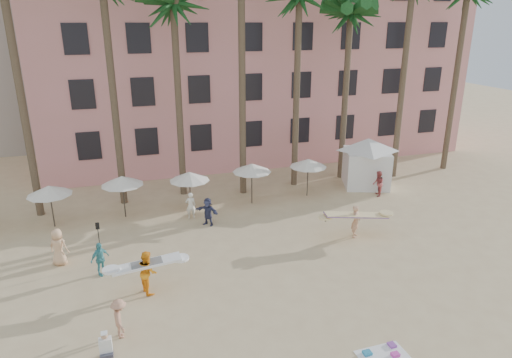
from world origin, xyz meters
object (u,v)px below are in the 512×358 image
object	(u,v)px
pink_hotel	(251,60)
carrier_yellow	(356,219)
carrier_white	(147,271)
cabana	(367,158)

from	to	relation	value
pink_hotel	carrier_yellow	world-z (taller)	pink_hotel
carrier_yellow	carrier_white	xyz separation A→B (m)	(-11.38, -2.16, -0.00)
cabana	carrier_yellow	size ratio (longest dim) A/B	1.61
pink_hotel	carrier_white	distance (m)	25.77
cabana	carrier_white	distance (m)	18.72
carrier_yellow	carrier_white	size ratio (longest dim) A/B	1.19
carrier_yellow	carrier_white	distance (m)	11.58
carrier_white	cabana	bearing A→B (deg)	30.13
cabana	carrier_white	bearing A→B (deg)	-149.87
pink_hotel	cabana	size ratio (longest dim) A/B	6.09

